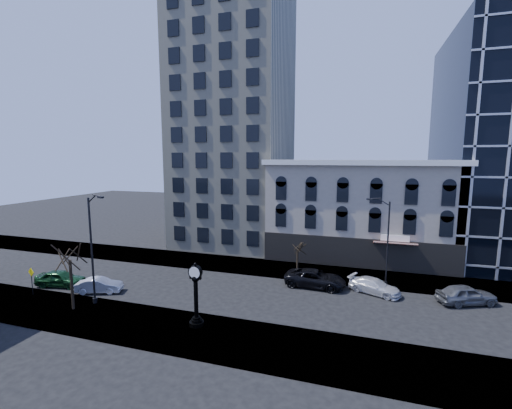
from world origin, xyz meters
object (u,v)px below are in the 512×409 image
(street_clock, at_px, (196,297))
(car_near_a, at_px, (61,278))
(car_near_b, at_px, (99,285))
(street_lamp_near, at_px, (94,220))
(warning_sign, at_px, (31,276))

(street_clock, relative_size, car_near_a, 1.03)
(car_near_a, bearing_deg, car_near_b, -102.35)
(street_clock, xyz_separation_m, street_lamp_near, (-9.69, 0.77, 5.21))
(street_lamp_near, relative_size, warning_sign, 3.82)
(car_near_a, relative_size, car_near_b, 1.13)
(street_lamp_near, bearing_deg, warning_sign, -162.23)
(street_lamp_near, xyz_separation_m, car_near_b, (-2.25, 2.51, -6.86))
(street_lamp_near, distance_m, car_near_a, 10.14)
(car_near_a, height_order, car_near_b, car_near_a)
(car_near_a, bearing_deg, street_lamp_near, -121.21)
(street_clock, relative_size, street_lamp_near, 0.50)
(warning_sign, bearing_deg, car_near_a, 90.74)
(warning_sign, distance_m, car_near_a, 2.92)
(warning_sign, height_order, car_near_a, warning_sign)
(car_near_a, xyz_separation_m, car_near_b, (4.84, -0.14, -0.12))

